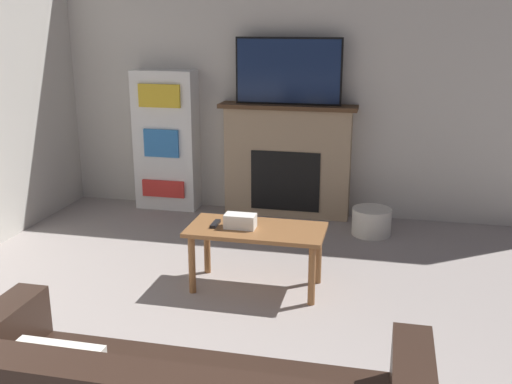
# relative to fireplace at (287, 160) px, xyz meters

# --- Properties ---
(wall_back) EXTENTS (5.73, 0.06, 2.70)m
(wall_back) POSITION_rel_fireplace_xyz_m (0.07, 0.14, 0.79)
(wall_back) COLOR beige
(wall_back) RESTS_ON ground_plane
(fireplace) EXTENTS (1.33, 0.28, 1.11)m
(fireplace) POSITION_rel_fireplace_xyz_m (0.00, 0.00, 0.00)
(fireplace) COLOR tan
(fireplace) RESTS_ON ground_plane
(tv) EXTENTS (1.01, 0.03, 0.62)m
(tv) POSITION_rel_fireplace_xyz_m (-0.00, -0.02, 0.86)
(tv) COLOR black
(tv) RESTS_ON fireplace
(coffee_table) EXTENTS (0.98, 0.48, 0.46)m
(coffee_table) POSITION_rel_fireplace_xyz_m (0.08, -1.73, -0.17)
(coffee_table) COLOR brown
(coffee_table) RESTS_ON ground_plane
(tissue_box) EXTENTS (0.22, 0.12, 0.10)m
(tissue_box) POSITION_rel_fireplace_xyz_m (-0.03, -1.75, -0.05)
(tissue_box) COLOR white
(tissue_box) RESTS_ON coffee_table
(remote_control) EXTENTS (0.04, 0.15, 0.02)m
(remote_control) POSITION_rel_fireplace_xyz_m (-0.22, -1.74, -0.09)
(remote_control) COLOR black
(remote_control) RESTS_ON coffee_table
(bookshelf) EXTENTS (0.63, 0.29, 1.41)m
(bookshelf) POSITION_rel_fireplace_xyz_m (-1.24, -0.02, 0.15)
(bookshelf) COLOR white
(bookshelf) RESTS_ON ground_plane
(storage_basket) EXTENTS (0.35, 0.35, 0.24)m
(storage_basket) POSITION_rel_fireplace_xyz_m (0.85, -0.40, -0.44)
(storage_basket) COLOR silver
(storage_basket) RESTS_ON ground_plane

